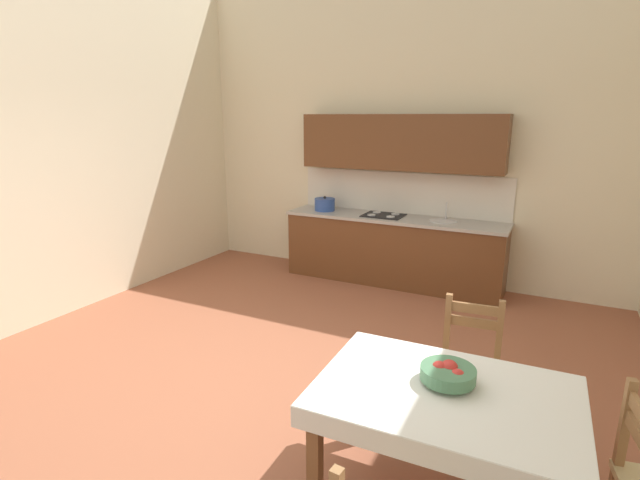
# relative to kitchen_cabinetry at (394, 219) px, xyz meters

# --- Properties ---
(ground_plane) EXTENTS (6.41, 7.00, 0.10)m
(ground_plane) POSITION_rel_kitchen_cabinetry_xyz_m (-0.04, -2.93, -0.91)
(ground_plane) COLOR #99563D
(wall_back) EXTENTS (6.41, 0.12, 4.08)m
(wall_back) POSITION_rel_kitchen_cabinetry_xyz_m (-0.04, 0.33, 1.18)
(wall_back) COLOR beige
(wall_back) RESTS_ON ground_plane
(wall_left) EXTENTS (0.12, 7.00, 4.08)m
(wall_left) POSITION_rel_kitchen_cabinetry_xyz_m (-3.00, -2.93, 1.18)
(wall_left) COLOR beige
(wall_left) RESTS_ON ground_plane
(kitchen_cabinetry) EXTENTS (2.88, 0.63, 2.20)m
(kitchen_cabinetry) POSITION_rel_kitchen_cabinetry_xyz_m (0.00, 0.00, 0.00)
(kitchen_cabinetry) COLOR brown
(kitchen_cabinetry) RESTS_ON ground_plane
(dining_table) EXTENTS (1.40, 0.99, 0.75)m
(dining_table) POSITION_rel_kitchen_cabinetry_xyz_m (1.48, -3.61, -0.23)
(dining_table) COLOR brown
(dining_table) RESTS_ON ground_plane
(dining_chair_kitchen_side) EXTENTS (0.46, 0.46, 0.93)m
(dining_chair_kitchen_side) POSITION_rel_kitchen_cabinetry_xyz_m (1.47, -2.75, -0.41)
(dining_chair_kitchen_side) COLOR #D1BC89
(dining_chair_kitchen_side) RESTS_ON ground_plane
(fruit_bowl) EXTENTS (0.30, 0.30, 0.12)m
(fruit_bowl) POSITION_rel_kitchen_cabinetry_xyz_m (1.47, -3.54, -0.04)
(fruit_bowl) COLOR #4C7F5B
(fruit_bowl) RESTS_ON dining_table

